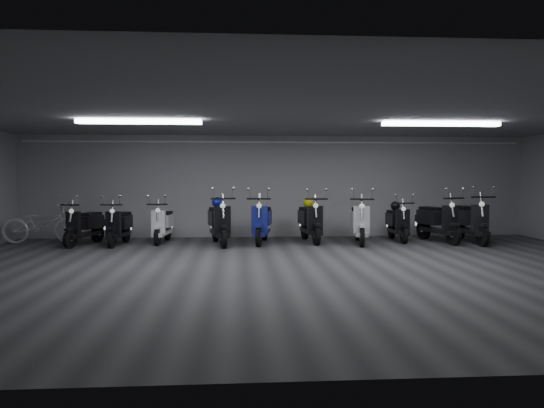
{
  "coord_description": "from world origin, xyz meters",
  "views": [
    {
      "loc": [
        -1.11,
        -9.05,
        1.68
      ],
      "look_at": [
        -0.32,
        2.5,
        1.05
      ],
      "focal_mm": 33.55,
      "sensor_mm": 36.0,
      "label": 1
    }
  ],
  "objects": [
    {
      "name": "scooter_9",
      "position": [
        4.74,
        3.3,
        0.74
      ],
      "size": [
        0.66,
        1.98,
        1.47
      ],
      "primitive_type": null,
      "rotation": [
        0.0,
        0.0,
        0.0
      ],
      "color": "black",
      "rests_on": "floor"
    },
    {
      "name": "scooter_8",
      "position": [
        4.0,
        3.52,
        0.71
      ],
      "size": [
        1.05,
        2.01,
        1.43
      ],
      "primitive_type": null,
      "rotation": [
        0.0,
        0.0,
        0.22
      ],
      "color": "black",
      "rests_on": "floor"
    },
    {
      "name": "scooter_6",
      "position": [
        1.94,
        3.38,
        0.71
      ],
      "size": [
        0.92,
        1.98,
        1.42
      ],
      "primitive_type": null,
      "rotation": [
        0.0,
        0.0,
        -0.16
      ],
      "color": "silver",
      "rests_on": "floor"
    },
    {
      "name": "floor",
      "position": [
        0.0,
        0.0,
        -0.01
      ],
      "size": [
        14.0,
        10.0,
        0.01
      ],
      "primitive_type": "cube",
      "color": "#363638",
      "rests_on": "ground"
    },
    {
      "name": "back_wall",
      "position": [
        0.0,
        5.0,
        1.4
      ],
      "size": [
        14.0,
        0.01,
        2.8
      ],
      "primitive_type": "cube",
      "color": "#959597",
      "rests_on": "ground"
    },
    {
      "name": "helmet_0",
      "position": [
        -1.61,
        3.66,
        1.03
      ],
      "size": [
        0.27,
        0.27,
        0.27
      ],
      "primitive_type": "sphere",
      "color": "navy",
      "rests_on": "scooter_3"
    },
    {
      "name": "scooter_5",
      "position": [
        0.75,
        3.75,
        0.7
      ],
      "size": [
        0.81,
        1.94,
        1.41
      ],
      "primitive_type": null,
      "rotation": [
        0.0,
        0.0,
        0.1
      ],
      "color": "black",
      "rests_on": "floor"
    },
    {
      "name": "scooter_0",
      "position": [
        -4.83,
        3.54,
        0.63
      ],
      "size": [
        1.06,
        1.79,
        1.26
      ],
      "primitive_type": null,
      "rotation": [
        0.0,
        0.0,
        -0.31
      ],
      "color": "black",
      "rests_on": "floor"
    },
    {
      "name": "bicycle",
      "position": [
        -6.0,
        3.97,
        0.61
      ],
      "size": [
        1.91,
        0.75,
        1.22
      ],
      "primitive_type": "imported",
      "rotation": [
        0.0,
        0.0,
        1.62
      ],
      "color": "silver",
      "rests_on": "floor"
    },
    {
      "name": "helmet_2",
      "position": [
        0.72,
        4.01,
        0.99
      ],
      "size": [
        0.24,
        0.24,
        0.24
      ],
      "primitive_type": "sphere",
      "color": "#C8C90B",
      "rests_on": "scooter_5"
    },
    {
      "name": "helmet_1",
      "position": [
        3.04,
        4.02,
        0.91
      ],
      "size": [
        0.25,
        0.25,
        0.25
      ],
      "primitive_type": "sphere",
      "color": "black",
      "rests_on": "scooter_7"
    },
    {
      "name": "conduit",
      "position": [
        0.0,
        4.92,
        2.62
      ],
      "size": [
        13.6,
        0.05,
        0.05
      ],
      "primitive_type": "cylinder",
      "rotation": [
        0.0,
        1.57,
        0.0
      ],
      "color": "white",
      "rests_on": "back_wall"
    },
    {
      "name": "fluor_strip_right",
      "position": [
        3.0,
        1.0,
        2.74
      ],
      "size": [
        2.4,
        0.18,
        0.08
      ],
      "primitive_type": "cube",
      "color": "white",
      "rests_on": "ceiling"
    },
    {
      "name": "scooter_4",
      "position": [
        -0.5,
        3.6,
        0.71
      ],
      "size": [
        0.95,
        1.99,
        1.42
      ],
      "primitive_type": null,
      "rotation": [
        0.0,
        0.0,
        -0.17
      ],
      "color": "navy",
      "rests_on": "floor"
    },
    {
      "name": "front_wall",
      "position": [
        0.0,
        -5.0,
        1.4
      ],
      "size": [
        14.0,
        0.01,
        2.8
      ],
      "primitive_type": "cube",
      "color": "#959597",
      "rests_on": "ground"
    },
    {
      "name": "scooter_1",
      "position": [
        -3.99,
        3.5,
        0.63
      ],
      "size": [
        0.7,
        1.74,
        1.27
      ],
      "primitive_type": null,
      "rotation": [
        0.0,
        0.0,
        -0.08
      ],
      "color": "black",
      "rests_on": "floor"
    },
    {
      "name": "fluor_strip_left",
      "position": [
        -3.0,
        1.0,
        2.74
      ],
      "size": [
        2.4,
        0.18,
        0.08
      ],
      "primitive_type": "cube",
      "color": "white",
      "rests_on": "ceiling"
    },
    {
      "name": "scooter_7",
      "position": [
        3.03,
        3.79,
        0.63
      ],
      "size": [
        0.61,
        1.71,
        1.26
      ],
      "primitive_type": null,
      "rotation": [
        0.0,
        0.0,
        -0.03
      ],
      "color": "black",
      "rests_on": "floor"
    },
    {
      "name": "scooter_2",
      "position": [
        -3.0,
        3.87,
        0.62
      ],
      "size": [
        0.7,
        1.72,
        1.25
      ],
      "primitive_type": null,
      "rotation": [
        0.0,
        0.0,
        -0.09
      ],
      "color": "white",
      "rests_on": "floor"
    },
    {
      "name": "scooter_3",
      "position": [
        -1.56,
        3.39,
        0.72
      ],
      "size": [
        1.0,
        2.03,
        1.45
      ],
      "primitive_type": null,
      "rotation": [
        0.0,
        0.0,
        0.19
      ],
      "color": "black",
      "rests_on": "floor"
    },
    {
      "name": "ceiling",
      "position": [
        0.0,
        0.0,
        2.8
      ],
      "size": [
        14.0,
        10.0,
        0.01
      ],
      "primitive_type": "cube",
      "color": "slate",
      "rests_on": "ground"
    }
  ]
}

